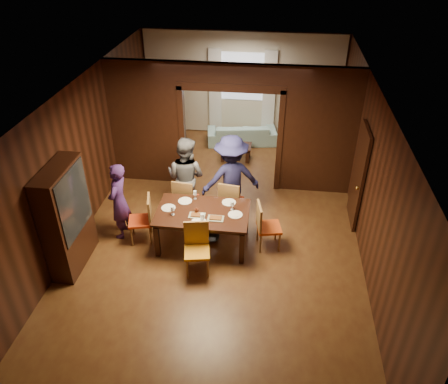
# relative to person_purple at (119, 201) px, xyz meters

# --- Properties ---
(floor) EXTENTS (9.00, 9.00, 0.00)m
(floor) POSITION_rel_person_purple_xyz_m (1.92, 0.59, -0.79)
(floor) COLOR #542B17
(floor) RESTS_ON ground
(ceiling) EXTENTS (5.50, 9.00, 0.02)m
(ceiling) POSITION_rel_person_purple_xyz_m (1.92, 0.59, 2.11)
(ceiling) COLOR silver
(ceiling) RESTS_ON room_walls
(room_walls) EXTENTS (5.52, 9.01, 2.90)m
(room_walls) POSITION_rel_person_purple_xyz_m (1.92, 2.47, 0.71)
(room_walls) COLOR black
(room_walls) RESTS_ON floor
(person_purple) EXTENTS (0.41, 0.60, 1.59)m
(person_purple) POSITION_rel_person_purple_xyz_m (0.00, 0.00, 0.00)
(person_purple) COLOR #3D205D
(person_purple) RESTS_ON floor
(person_grey) EXTENTS (1.03, 0.92, 1.77)m
(person_grey) POSITION_rel_person_purple_xyz_m (1.14, 0.90, 0.09)
(person_grey) COLOR #56565D
(person_grey) RESTS_ON floor
(person_navy) EXTENTS (1.38, 1.08, 1.87)m
(person_navy) POSITION_rel_person_purple_xyz_m (2.08, 0.89, 0.14)
(person_navy) COLOR #1D1C48
(person_navy) RESTS_ON floor
(sofa) EXTENTS (2.00, 1.04, 0.55)m
(sofa) POSITION_rel_person_purple_xyz_m (1.99, 4.44, -0.52)
(sofa) COLOR #9CCBCC
(sofa) RESTS_ON floor
(serving_bowl) EXTENTS (0.31, 0.31, 0.08)m
(serving_bowl) POSITION_rel_person_purple_xyz_m (1.79, 0.04, 0.00)
(serving_bowl) COLOR black
(serving_bowl) RESTS_ON dining_table
(dining_table) EXTENTS (1.74, 1.08, 0.76)m
(dining_table) POSITION_rel_person_purple_xyz_m (1.65, -0.09, -0.41)
(dining_table) COLOR black
(dining_table) RESTS_ON floor
(coffee_table) EXTENTS (0.80, 0.50, 0.40)m
(coffee_table) POSITION_rel_person_purple_xyz_m (1.92, 3.44, -0.59)
(coffee_table) COLOR black
(coffee_table) RESTS_ON floor
(chair_left) EXTENTS (0.53, 0.53, 0.97)m
(chair_left) POSITION_rel_person_purple_xyz_m (0.42, -0.12, -0.31)
(chair_left) COLOR red
(chair_left) RESTS_ON floor
(chair_right) EXTENTS (0.52, 0.52, 0.97)m
(chair_right) POSITION_rel_person_purple_xyz_m (2.91, -0.01, -0.31)
(chair_right) COLOR #D34913
(chair_right) RESTS_ON floor
(chair_far_l) EXTENTS (0.49, 0.49, 0.97)m
(chair_far_l) POSITION_rel_person_purple_xyz_m (1.15, 0.74, -0.31)
(chair_far_l) COLOR red
(chair_far_l) RESTS_ON floor
(chair_far_r) EXTENTS (0.50, 0.50, 0.97)m
(chair_far_r) POSITION_rel_person_purple_xyz_m (2.09, 0.78, -0.31)
(chair_far_r) COLOR red
(chair_far_r) RESTS_ON floor
(chair_near) EXTENTS (0.51, 0.51, 0.97)m
(chair_near) POSITION_rel_person_purple_xyz_m (1.68, -0.89, -0.31)
(chair_near) COLOR orange
(chair_near) RESTS_ON floor
(hutch) EXTENTS (0.40, 1.20, 2.00)m
(hutch) POSITION_rel_person_purple_xyz_m (-0.61, -0.91, 0.21)
(hutch) COLOR black
(hutch) RESTS_ON floor
(door_right) EXTENTS (0.06, 0.90, 2.10)m
(door_right) POSITION_rel_person_purple_xyz_m (4.62, 1.09, 0.26)
(door_right) COLOR black
(door_right) RESTS_ON floor
(window_far) EXTENTS (1.20, 0.03, 1.30)m
(window_far) POSITION_rel_person_purple_xyz_m (1.92, 5.03, 0.91)
(window_far) COLOR silver
(window_far) RESTS_ON back_wall
(curtain_left) EXTENTS (0.35, 0.06, 2.40)m
(curtain_left) POSITION_rel_person_purple_xyz_m (1.17, 4.99, 0.46)
(curtain_left) COLOR white
(curtain_left) RESTS_ON back_wall
(curtain_right) EXTENTS (0.35, 0.06, 2.40)m
(curtain_right) POSITION_rel_person_purple_xyz_m (2.67, 4.99, 0.46)
(curtain_right) COLOR white
(curtain_right) RESTS_ON back_wall
(plate_left) EXTENTS (0.27, 0.27, 0.01)m
(plate_left) POSITION_rel_person_purple_xyz_m (0.99, -0.06, -0.03)
(plate_left) COLOR silver
(plate_left) RESTS_ON dining_table
(plate_far_l) EXTENTS (0.27, 0.27, 0.01)m
(plate_far_l) POSITION_rel_person_purple_xyz_m (1.25, 0.21, -0.03)
(plate_far_l) COLOR white
(plate_far_l) RESTS_ON dining_table
(plate_far_r) EXTENTS (0.27, 0.27, 0.01)m
(plate_far_r) POSITION_rel_person_purple_xyz_m (2.11, 0.27, -0.03)
(plate_far_r) COLOR white
(plate_far_r) RESTS_ON dining_table
(plate_right) EXTENTS (0.27, 0.27, 0.01)m
(plate_right) POSITION_rel_person_purple_xyz_m (2.27, -0.12, -0.03)
(plate_right) COLOR silver
(plate_right) RESTS_ON dining_table
(plate_near) EXTENTS (0.27, 0.27, 0.01)m
(plate_near) POSITION_rel_person_purple_xyz_m (1.64, -0.42, -0.03)
(plate_near) COLOR white
(plate_near) RESTS_ON dining_table
(platter_a) EXTENTS (0.30, 0.20, 0.04)m
(platter_a) POSITION_rel_person_purple_xyz_m (1.57, -0.24, -0.02)
(platter_a) COLOR gray
(platter_a) RESTS_ON dining_table
(platter_b) EXTENTS (0.30, 0.20, 0.04)m
(platter_b) POSITION_rel_person_purple_xyz_m (1.93, -0.29, -0.02)
(platter_b) COLOR gray
(platter_b) RESTS_ON dining_table
(wineglass_left) EXTENTS (0.08, 0.08, 0.18)m
(wineglass_left) POSITION_rel_person_purple_xyz_m (1.12, -0.26, 0.06)
(wineglass_left) COLOR silver
(wineglass_left) RESTS_ON dining_table
(wineglass_far) EXTENTS (0.08, 0.08, 0.18)m
(wineglass_far) POSITION_rel_person_purple_xyz_m (1.43, 0.33, 0.06)
(wineglass_far) COLOR white
(wineglass_far) RESTS_ON dining_table
(wineglass_right) EXTENTS (0.08, 0.08, 0.18)m
(wineglass_right) POSITION_rel_person_purple_xyz_m (2.20, 0.04, 0.06)
(wineglass_right) COLOR white
(wineglass_right) RESTS_ON dining_table
(tumbler) EXTENTS (0.07, 0.07, 0.14)m
(tumbler) POSITION_rel_person_purple_xyz_m (1.69, -0.36, 0.04)
(tumbler) COLOR silver
(tumbler) RESTS_ON dining_table
(condiment_jar) EXTENTS (0.08, 0.08, 0.11)m
(condiment_jar) POSITION_rel_person_purple_xyz_m (1.55, -0.15, 0.02)
(condiment_jar) COLOR #491E11
(condiment_jar) RESTS_ON dining_table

